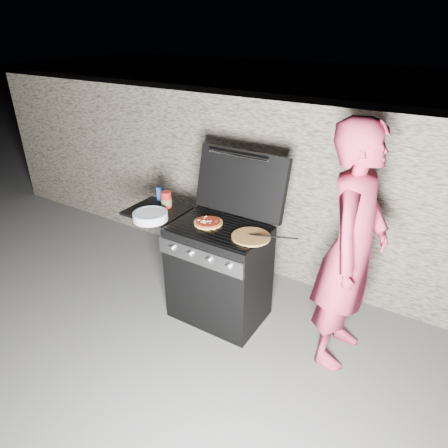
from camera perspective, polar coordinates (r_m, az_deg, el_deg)
The scene contains 10 objects.
ground at distance 3.81m, azimuth -0.66°, elevation -12.66°, with size 50.00×50.00×0.00m, color #585858.
stone_wall at distance 4.15m, azimuth 7.11°, elevation 5.16°, with size 8.00×0.35×1.80m, color gray.
gas_grill at distance 3.65m, azimuth -4.02°, elevation -5.79°, with size 1.34×0.79×0.91m, color black, non-canonical shape.
pizza_topped at distance 3.35m, azimuth -2.26°, elevation 0.27°, with size 0.24×0.24×0.03m, color gold, non-canonical shape.
pizza_plain at distance 3.14m, azimuth 3.88°, elevation -1.82°, with size 0.31×0.31×0.02m, color gold.
sauce_jar at distance 3.68m, azimuth -8.24°, elevation 3.50°, with size 0.10×0.10×0.15m, color maroon.
blue_carton at distance 3.83m, azimuth -9.08°, elevation 4.24°, with size 0.06×0.03×0.13m, color #1D41AA.
plate_stack at distance 3.48m, azimuth -10.47°, elevation 1.12°, with size 0.30×0.30×0.07m, color white.
person at distance 3.03m, azimuth 17.75°, elevation -3.59°, with size 0.70×0.46×1.91m, color #B32F4C.
tongs at distance 3.08m, azimuth 6.59°, elevation -1.75°, with size 0.01×0.01×0.45m, color black.
Camera 1 is at (1.58, -2.46, 2.43)m, focal length 32.00 mm.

